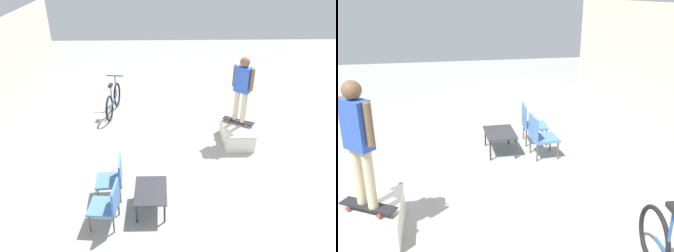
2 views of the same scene
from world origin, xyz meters
The scene contains 8 objects.
ground_plane centered at (0.00, 0.00, 0.00)m, with size 24.00×24.00×0.00m, color gray.
skate_ramp_box centered at (1.55, -0.90, 0.22)m, with size 1.16×0.72×0.47m.
skateboard_on_ramp centered at (1.70, -0.93, 0.53)m, with size 0.59×0.81×0.07m.
person_skater centered at (1.70, -0.93, 1.54)m, with size 0.41×0.45×1.70m.
coffee_table centered at (-0.91, 1.30, 0.40)m, with size 0.87×0.62×0.45m.
patio_chair_left centered at (-1.30, 2.06, 0.49)m, with size 0.57×0.57×0.89m.
patio_chair_right centered at (-0.53, 2.06, 0.49)m, with size 0.55×0.55×0.89m.
bicycle centered at (3.33, 2.54, 0.40)m, with size 1.78×0.52×1.07m.
Camera 1 is at (-5.81, 1.08, 4.60)m, focal length 35.00 mm.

